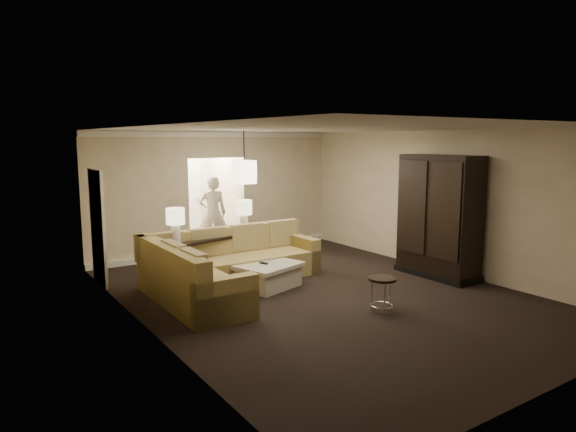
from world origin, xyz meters
TOP-DOWN VIEW (x-y plane):
  - ground at (0.00, 0.00)m, footprint 8.00×8.00m
  - wall_back at (0.00, 4.00)m, footprint 6.00×0.04m
  - wall_front at (0.00, -4.00)m, footprint 6.00×0.04m
  - wall_left at (-3.00, 0.00)m, footprint 0.04×8.00m
  - wall_right at (3.00, 0.00)m, footprint 0.04×8.00m
  - ceiling at (0.00, 0.00)m, footprint 6.00×8.00m
  - crown_molding at (0.00, 3.95)m, footprint 6.00×0.10m
  - baseboard at (0.00, 3.95)m, footprint 6.00×0.10m
  - side_door at (-2.97, 2.80)m, footprint 0.05×0.90m
  - foyer at (0.00, 5.34)m, footprint 1.44×2.02m
  - sectional_sofa at (-1.24, 1.25)m, footprint 3.33×2.66m
  - coffee_table at (-0.57, 1.00)m, footprint 1.36×1.36m
  - console_table at (-1.09, 2.00)m, footprint 2.15×0.95m
  - armoire at (2.59, -0.25)m, footprint 0.69×1.62m
  - drink_table at (0.24, -1.18)m, footprint 0.43×0.43m
  - table_lamp_left at (-1.88, 1.81)m, footprint 0.32×0.32m
  - table_lamp_right at (-0.30, 2.19)m, footprint 0.32×0.32m
  - pendant_light at (0.00, 2.70)m, footprint 0.38×0.38m
  - person at (0.02, 4.30)m, footprint 0.83×0.68m

SIDE VIEW (x-z plane):
  - ground at x=0.00m, z-range 0.00..0.00m
  - baseboard at x=0.00m, z-range 0.00..0.12m
  - coffee_table at x=-0.57m, z-range 0.00..0.45m
  - drink_table at x=0.24m, z-range 0.12..0.65m
  - sectional_sofa at x=-1.24m, z-range -0.10..0.90m
  - console_table at x=-1.09m, z-range 0.08..0.89m
  - person at x=0.02m, z-range 0.00..1.96m
  - side_door at x=-2.97m, z-range 0.00..2.10m
  - armoire at x=2.59m, z-range -0.05..2.29m
  - table_lamp_left at x=-1.88m, z-range 0.91..1.53m
  - table_lamp_right at x=-0.30m, z-range 0.91..1.53m
  - foyer at x=0.00m, z-range -0.10..2.70m
  - wall_back at x=0.00m, z-range 0.00..2.80m
  - wall_front at x=0.00m, z-range 0.00..2.80m
  - wall_left at x=-3.00m, z-range 0.00..2.80m
  - wall_right at x=3.00m, z-range 0.00..2.80m
  - pendant_light at x=0.00m, z-range 1.41..2.50m
  - crown_molding at x=0.00m, z-range 2.67..2.79m
  - ceiling at x=0.00m, z-range 2.79..2.81m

